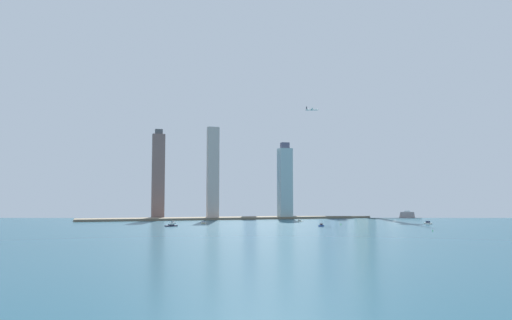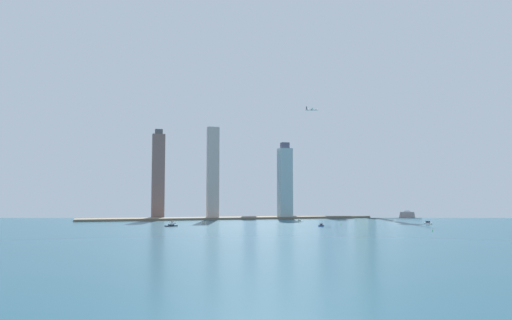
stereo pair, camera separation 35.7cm
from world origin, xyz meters
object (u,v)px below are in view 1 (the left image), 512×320
at_px(skyscraper_1, 213,173).
at_px(skyscraper_2, 285,182).
at_px(airplane, 312,110).
at_px(channel_buoy_1, 341,224).
at_px(boat_1, 321,225).
at_px(boat_0, 300,221).
at_px(boat_5, 171,226).
at_px(skyscraper_5, 327,177).
at_px(skyscraper_7, 340,196).
at_px(skyscraper_3, 158,176).
at_px(boat_3, 203,223).
at_px(skyscraper_4, 287,193).
at_px(channel_buoy_0, 433,230).
at_px(observation_tower, 371,139).
at_px(skyscraper_0, 250,185).
at_px(boat_4, 428,223).
at_px(skyscraper_6, 361,182).
at_px(boat_2, 173,222).
at_px(stadium_dome, 402,212).

height_order(skyscraper_1, skyscraper_2, skyscraper_1).
bearing_deg(airplane, channel_buoy_1, -80.91).
xyz_separation_m(boat_1, airplane, (74.74, 197.50, 202.28)).
relative_size(boat_0, boat_5, 0.74).
xyz_separation_m(skyscraper_5, skyscraper_7, (14.02, -36.47, -41.24)).
distance_m(skyscraper_3, boat_3, 201.90).
xyz_separation_m(skyscraper_4, skyscraper_7, (105.15, -38.46, -5.70)).
distance_m(skyscraper_1, skyscraper_5, 284.89).
bearing_deg(channel_buoy_0, observation_tower, 69.27).
relative_size(observation_tower, boat_0, 26.72).
height_order(skyscraper_0, boat_4, skyscraper_0).
bearing_deg(skyscraper_0, skyscraper_6, -2.19).
bearing_deg(airplane, boat_5, -136.22).
distance_m(boat_0, airplane, 218.12).
bearing_deg(boat_4, boat_3, -119.45).
bearing_deg(channel_buoy_1, boat_2, 154.31).
relative_size(boat_4, airplane, 0.54).
height_order(skyscraper_0, skyscraper_1, skyscraper_1).
relative_size(skyscraper_5, skyscraper_6, 1.19).
height_order(skyscraper_0, skyscraper_2, skyscraper_2).
xyz_separation_m(skyscraper_5, channel_buoy_0, (-86.87, -476.03, -84.19)).
distance_m(skyscraper_3, skyscraper_4, 283.77).
bearing_deg(skyscraper_0, skyscraper_5, -2.63).
bearing_deg(stadium_dome, skyscraper_4, 156.05).
bearing_deg(channel_buoy_1, skyscraper_5, 67.89).
bearing_deg(channel_buoy_0, boat_1, 124.20).
bearing_deg(skyscraper_2, boat_1, -99.79).
bearing_deg(stadium_dome, skyscraper_5, 143.08).
bearing_deg(boat_0, skyscraper_0, -8.91).
height_order(stadium_dome, boat_3, stadium_dome).
height_order(skyscraper_2, boat_2, skyscraper_2).
xyz_separation_m(skyscraper_4, boat_1, (-83.84, -348.41, -48.16)).
bearing_deg(skyscraper_3, boat_5, -91.84).
height_order(skyscraper_3, boat_4, skyscraper_3).
xyz_separation_m(boat_0, channel_buoy_0, (65.11, -264.58, -0.32)).
bearing_deg(skyscraper_6, skyscraper_3, -174.50).
height_order(skyscraper_2, boat_4, skyscraper_2).
distance_m(boat_2, boat_5, 83.15).
xyz_separation_m(observation_tower, skyscraper_7, (-48.33, 45.35, -117.66)).
bearing_deg(airplane, boat_0, -111.28).
distance_m(skyscraper_5, boat_2, 421.79).
bearing_deg(skyscraper_7, boat_1, -121.37).
relative_size(observation_tower, channel_buoy_0, 170.11).
bearing_deg(airplane, stadium_dome, 31.99).
xyz_separation_m(skyscraper_4, boat_0, (-60.85, -213.44, -48.33)).
height_order(stadium_dome, boat_0, stadium_dome).
distance_m(skyscraper_5, channel_buoy_0, 491.17).
distance_m(boat_4, channel_buoy_0, 163.98).
bearing_deg(skyscraper_3, boat_2, -87.56).
bearing_deg(skyscraper_3, observation_tower, -4.84).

